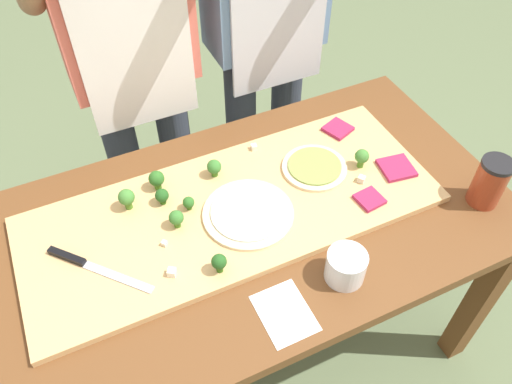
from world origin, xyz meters
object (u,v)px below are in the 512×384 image
pizza_whole_white_garlic (248,212)px  pizza_slice_far_left (370,199)px  pizza_slice_near_right (338,129)px  pizza_whole_pesto_green (315,167)px  broccoli_floret_back_right (157,179)px  cheese_crumble_d (172,272)px  broccoli_floret_back_mid (219,262)px  pizza_slice_center (396,168)px  cheese_crumble_b (164,242)px  flour_cup (345,267)px  broccoli_floret_center_right (362,157)px  broccoli_floret_center_left (162,196)px  broccoli_floret_front_left (189,203)px  chefs_knife (85,264)px  prep_table (245,243)px  cheese_crumble_a (254,147)px  recipe_note (285,313)px  cook_left (130,51)px  broccoli_floret_front_mid (176,218)px  cheese_crumble_c (362,179)px  cook_right (266,18)px  sauce_jar (490,182)px  broccoli_floret_front_right (214,167)px

pizza_whole_white_garlic → pizza_slice_far_left: 0.35m
pizza_whole_white_garlic → pizza_slice_near_right: bearing=25.6°
pizza_whole_pesto_green → broccoli_floret_back_right: bearing=164.4°
pizza_whole_pesto_green → cheese_crumble_d: (-0.52, -0.18, 0.00)m
broccoli_floret_back_right → broccoli_floret_back_mid: size_ratio=1.05×
pizza_slice_center → broccoli_floret_back_right: (-0.68, 0.23, 0.03)m
pizza_whole_pesto_green → cheese_crumble_b: pizza_whole_pesto_green is taller
broccoli_floret_back_mid → flour_cup: size_ratio=0.57×
broccoli_floret_center_right → broccoli_floret_center_left: size_ratio=1.24×
broccoli_floret_front_left → pizza_slice_near_right: bearing=11.3°
chefs_knife → broccoli_floret_back_right: broccoli_floret_back_right is taller
prep_table → broccoli_floret_front_left: 0.22m
cheese_crumble_a → recipe_note: bearing=-107.4°
broccoli_floret_center_left → cook_left: 0.50m
chefs_knife → pizza_whole_pesto_green: same height
broccoli_floret_front_left → broccoli_floret_front_mid: 0.07m
cheese_crumble_c → cook_right: 0.66m
prep_table → pizza_slice_far_left: bearing=-15.9°
pizza_whole_pesto_green → cheese_crumble_c: 0.15m
broccoli_floret_back_mid → broccoli_floret_center_left: size_ratio=1.15×
cheese_crumble_b → chefs_knife: bearing=173.8°
broccoli_floret_back_mid → chefs_knife: bearing=152.1°
cook_right → pizza_whole_white_garlic: bearing=-120.0°
prep_table → broccoli_floret_back_mid: (-0.13, -0.14, 0.16)m
sauce_jar → broccoli_floret_back_right: bearing=153.0°
broccoli_floret_front_left → cook_right: cook_right is taller
pizza_whole_white_garlic → cook_left: (-0.13, 0.60, 0.21)m
chefs_knife → broccoli_floret_front_right: (0.42, 0.16, 0.03)m
cheese_crumble_a → cheese_crumble_c: (0.23, -0.26, 0.00)m
pizza_slice_near_right → sauce_jar: sauce_jar is taller
pizza_whole_white_garlic → cheese_crumble_a: size_ratio=14.79×
prep_table → pizza_whole_pesto_green: (0.27, 0.08, 0.13)m
pizza_slice_near_right → recipe_note: pizza_slice_near_right is taller
cheese_crumble_b → cook_left: (0.12, 0.60, 0.21)m
broccoli_floret_back_mid → flour_cup: bearing=-25.7°
flour_cup → broccoli_floret_front_left: bearing=127.9°
cheese_crumble_a → flour_cup: (0.02, -0.51, 0.01)m
pizza_slice_far_left → broccoli_floret_front_left: broccoli_floret_front_left is taller
prep_table → cook_right: (0.36, 0.60, 0.34)m
pizza_slice_center → broccoli_floret_back_right: bearing=160.9°
broccoli_floret_back_mid → cheese_crumble_c: broccoli_floret_back_mid is taller
broccoli_floret_front_right → flour_cup: (0.17, -0.46, -0.02)m
pizza_whole_pesto_green → cook_right: 0.57m
broccoli_floret_front_left → cheese_crumble_d: 0.22m
cheese_crumble_c → cook_right: bearing=91.1°
pizza_whole_white_garlic → broccoli_floret_front_mid: broccoli_floret_front_mid is taller
pizza_slice_near_right → cook_right: bearing=100.0°
sauce_jar → chefs_knife: bearing=167.2°
cheese_crumble_a → cook_right: bearing=59.3°
prep_table → cheese_crumble_b: bearing=179.2°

